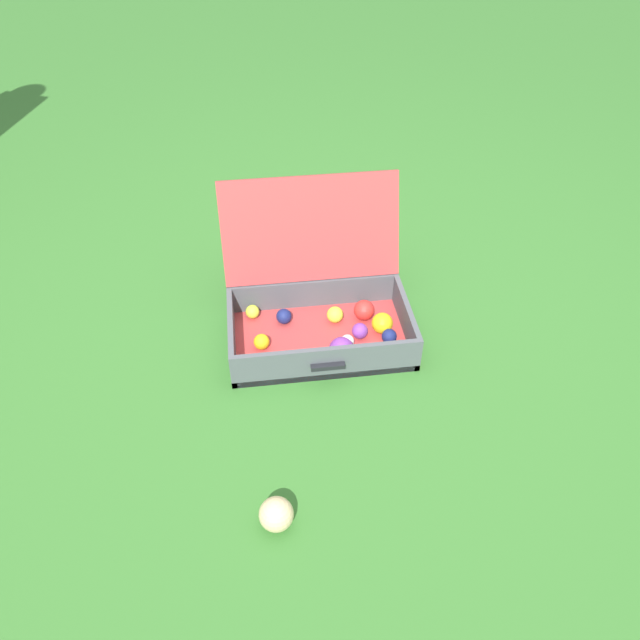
{
  "coord_description": "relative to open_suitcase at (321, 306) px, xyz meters",
  "views": [
    {
      "loc": [
        -0.22,
        -1.53,
        1.48
      ],
      "look_at": [
        -0.02,
        0.02,
        0.1
      ],
      "focal_mm": 34.54,
      "sensor_mm": 36.0,
      "label": 1
    }
  ],
  "objects": [
    {
      "name": "open_suitcase",
      "position": [
        0.0,
        0.0,
        0.0
      ],
      "size": [
        0.62,
        0.52,
        0.48
      ],
      "color": "#B23838",
      "rests_on": "ground"
    },
    {
      "name": "ground_plane",
      "position": [
        0.01,
        -0.08,
        -0.11
      ],
      "size": [
        16.0,
        16.0,
        0.0
      ],
      "primitive_type": "plane",
      "color": "#336B28"
    },
    {
      "name": "stray_ball_on_grass",
      "position": [
        -0.21,
        -0.74,
        -0.06
      ],
      "size": [
        0.09,
        0.09,
        0.09
      ],
      "primitive_type": "sphere",
      "color": "#D1B784",
      "rests_on": "ground"
    }
  ]
}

